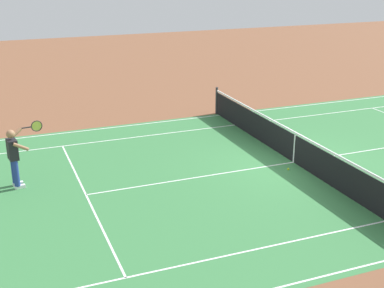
# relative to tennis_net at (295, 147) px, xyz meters

# --- Properties ---
(ground_plane) EXTENTS (60.00, 60.00, 0.00)m
(ground_plane) POSITION_rel_tennis_net_xyz_m (0.00, 0.00, -0.49)
(ground_plane) COLOR brown
(court_slab) EXTENTS (24.20, 11.40, 0.00)m
(court_slab) POSITION_rel_tennis_net_xyz_m (0.00, 0.00, -0.49)
(court_slab) COLOR #387A42
(court_slab) RESTS_ON ground_plane
(court_line_markings) EXTENTS (23.85, 11.05, 0.01)m
(court_line_markings) POSITION_rel_tennis_net_xyz_m (0.00, 0.00, -0.49)
(court_line_markings) COLOR white
(court_line_markings) RESTS_ON ground_plane
(tennis_net) EXTENTS (0.10, 11.70, 1.08)m
(tennis_net) POSITION_rel_tennis_net_xyz_m (0.00, 0.00, 0.00)
(tennis_net) COLOR #2D2D33
(tennis_net) RESTS_ON ground_plane
(tennis_player_near) EXTENTS (1.02, 0.82, 1.70)m
(tennis_player_near) POSITION_rel_tennis_net_xyz_m (8.03, -1.22, 0.44)
(tennis_player_near) COLOR navy
(tennis_player_near) RESTS_ON ground_plane
(tennis_ball) EXTENTS (0.07, 0.07, 0.07)m
(tennis_ball) POSITION_rel_tennis_net_xyz_m (0.49, 0.49, -0.46)
(tennis_ball) COLOR #CCE01E
(tennis_ball) RESTS_ON ground_plane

